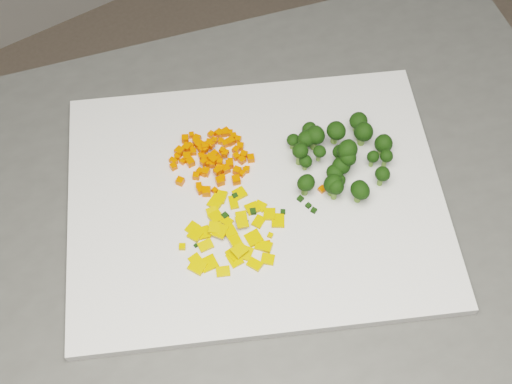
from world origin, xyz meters
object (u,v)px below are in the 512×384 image
pepper_pile (231,232)px  broccoli_pile (339,151)px  counter_block (250,342)px  carrot_pile (210,156)px  cutting_board (256,199)px

pepper_pile → broccoli_pile: (0.17, 0.02, 0.02)m
counter_block → carrot_pile: size_ratio=9.13×
broccoli_pile → pepper_pile: bearing=-174.6°
counter_block → cutting_board: size_ratio=2.03×
counter_block → broccoli_pile: size_ratio=7.61×
carrot_pile → pepper_pile: (-0.03, -0.11, -0.01)m
cutting_board → counter_block: bearing=-143.8°
pepper_pile → broccoli_pile: size_ratio=0.97×
counter_block → carrot_pile: carrot_pile is taller
counter_block → broccoli_pile: bearing=1.1°
pepper_pile → broccoli_pile: 0.18m
broccoli_pile → cutting_board: bearing=172.6°
pepper_pile → cutting_board: bearing=29.1°
cutting_board → pepper_pile: size_ratio=3.88×
cutting_board → carrot_pile: size_ratio=4.50×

